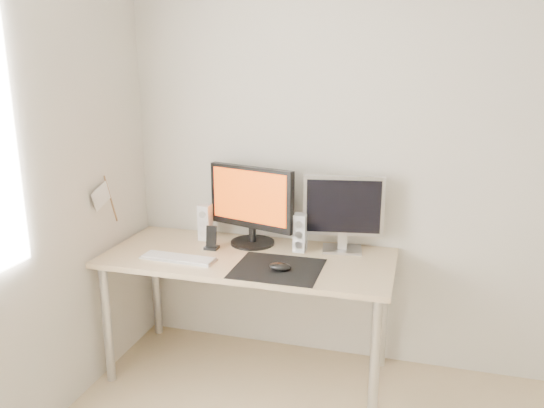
{
  "coord_description": "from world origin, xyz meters",
  "views": [
    {
      "loc": [
        -0.05,
        -1.25,
        1.76
      ],
      "look_at": [
        -0.82,
        1.48,
        1.01
      ],
      "focal_mm": 35.0,
      "sensor_mm": 36.0,
      "label": 1
    }
  ],
  "objects_px": {
    "speaker_right": "(300,233)",
    "mouse": "(280,267)",
    "main_monitor": "(251,203)",
    "phone_dock": "(212,242)",
    "speaker_left": "(205,222)",
    "second_monitor": "(343,210)",
    "desk": "(248,269)",
    "keyboard": "(178,258)"
  },
  "relations": [
    {
      "from": "speaker_right",
      "to": "mouse",
      "type": "bearing_deg",
      "value": -95.33
    },
    {
      "from": "mouse",
      "to": "speaker_right",
      "type": "bearing_deg",
      "value": 84.67
    },
    {
      "from": "main_monitor",
      "to": "phone_dock",
      "type": "bearing_deg",
      "value": -144.24
    },
    {
      "from": "speaker_right",
      "to": "speaker_left",
      "type": "bearing_deg",
      "value": 175.83
    },
    {
      "from": "mouse",
      "to": "phone_dock",
      "type": "bearing_deg",
      "value": 154.64
    },
    {
      "from": "mouse",
      "to": "main_monitor",
      "type": "xyz_separation_m",
      "value": [
        -0.27,
        0.36,
        0.23
      ]
    },
    {
      "from": "second_monitor",
      "to": "speaker_left",
      "type": "height_order",
      "value": "second_monitor"
    },
    {
      "from": "mouse",
      "to": "desk",
      "type": "height_order",
      "value": "mouse"
    },
    {
      "from": "desk",
      "to": "speaker_left",
      "type": "bearing_deg",
      "value": 149.52
    },
    {
      "from": "mouse",
      "to": "speaker_right",
      "type": "xyz_separation_m",
      "value": [
        0.03,
        0.33,
        0.08
      ]
    },
    {
      "from": "mouse",
      "to": "keyboard",
      "type": "xyz_separation_m",
      "value": [
        -0.58,
        0.01,
        -0.02
      ]
    },
    {
      "from": "second_monitor",
      "to": "keyboard",
      "type": "bearing_deg",
      "value": -155.4
    },
    {
      "from": "desk",
      "to": "mouse",
      "type": "bearing_deg",
      "value": -37.25
    },
    {
      "from": "main_monitor",
      "to": "keyboard",
      "type": "bearing_deg",
      "value": -131.6
    },
    {
      "from": "desk",
      "to": "phone_dock",
      "type": "distance_m",
      "value": 0.27
    },
    {
      "from": "mouse",
      "to": "keyboard",
      "type": "height_order",
      "value": "mouse"
    },
    {
      "from": "mouse",
      "to": "speaker_right",
      "type": "height_order",
      "value": "speaker_right"
    },
    {
      "from": "main_monitor",
      "to": "speaker_left",
      "type": "xyz_separation_m",
      "value": [
        -0.3,
        0.01,
        -0.15
      ]
    },
    {
      "from": "second_monitor",
      "to": "phone_dock",
      "type": "distance_m",
      "value": 0.77
    },
    {
      "from": "second_monitor",
      "to": "desk",
      "type": "bearing_deg",
      "value": -155.51
    },
    {
      "from": "desk",
      "to": "main_monitor",
      "type": "xyz_separation_m",
      "value": [
        -0.04,
        0.19,
        0.33
      ]
    },
    {
      "from": "speaker_left",
      "to": "speaker_right",
      "type": "xyz_separation_m",
      "value": [
        0.6,
        -0.04,
        0.0
      ]
    },
    {
      "from": "speaker_left",
      "to": "keyboard",
      "type": "bearing_deg",
      "value": -91.98
    },
    {
      "from": "speaker_right",
      "to": "keyboard",
      "type": "distance_m",
      "value": 0.69
    },
    {
      "from": "desk",
      "to": "speaker_right",
      "type": "bearing_deg",
      "value": 30.58
    },
    {
      "from": "mouse",
      "to": "main_monitor",
      "type": "relative_size",
      "value": 0.22
    },
    {
      "from": "second_monitor",
      "to": "phone_dock",
      "type": "relative_size",
      "value": 3.27
    },
    {
      "from": "main_monitor",
      "to": "speaker_left",
      "type": "distance_m",
      "value": 0.33
    },
    {
      "from": "phone_dock",
      "to": "desk",
      "type": "bearing_deg",
      "value": -11.0
    },
    {
      "from": "main_monitor",
      "to": "phone_dock",
      "type": "xyz_separation_m",
      "value": [
        -0.2,
        -0.14,
        -0.21
      ]
    },
    {
      "from": "mouse",
      "to": "main_monitor",
      "type": "distance_m",
      "value": 0.51
    },
    {
      "from": "mouse",
      "to": "speaker_left",
      "type": "xyz_separation_m",
      "value": [
        -0.57,
        0.37,
        0.08
      ]
    },
    {
      "from": "main_monitor",
      "to": "second_monitor",
      "type": "height_order",
      "value": "main_monitor"
    },
    {
      "from": "desk",
      "to": "phone_dock",
      "type": "height_order",
      "value": "phone_dock"
    },
    {
      "from": "second_monitor",
      "to": "mouse",
      "type": "bearing_deg",
      "value": -123.24
    },
    {
      "from": "desk",
      "to": "keyboard",
      "type": "relative_size",
      "value": 3.77
    },
    {
      "from": "speaker_right",
      "to": "keyboard",
      "type": "relative_size",
      "value": 0.51
    },
    {
      "from": "phone_dock",
      "to": "main_monitor",
      "type": "bearing_deg",
      "value": 35.76
    },
    {
      "from": "desk",
      "to": "keyboard",
      "type": "bearing_deg",
      "value": -155.24
    },
    {
      "from": "mouse",
      "to": "speaker_right",
      "type": "relative_size",
      "value": 0.55
    },
    {
      "from": "speaker_right",
      "to": "phone_dock",
      "type": "bearing_deg",
      "value": -167.7
    },
    {
      "from": "mouse",
      "to": "keyboard",
      "type": "distance_m",
      "value": 0.58
    }
  ]
}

